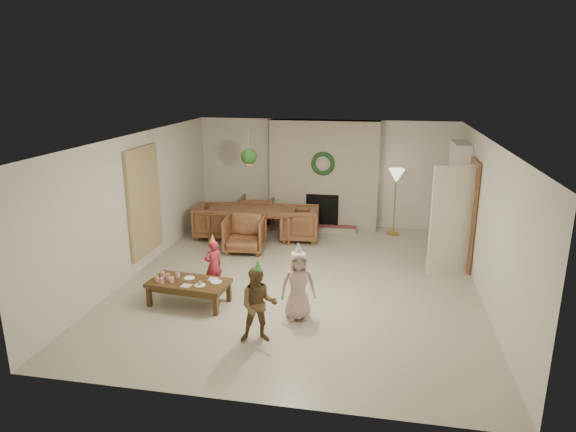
% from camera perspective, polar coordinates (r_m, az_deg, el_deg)
% --- Properties ---
extents(floor, '(7.00, 7.00, 0.00)m').
position_cam_1_polar(floor, '(8.96, 1.42, -7.26)').
color(floor, '#B7B29E').
rests_on(floor, ground).
extents(ceiling, '(7.00, 7.00, 0.00)m').
position_cam_1_polar(ceiling, '(8.31, 1.54, 8.81)').
color(ceiling, white).
rests_on(ceiling, wall_back).
extents(wall_back, '(7.00, 0.00, 7.00)m').
position_cam_1_polar(wall_back, '(11.93, 4.19, 4.86)').
color(wall_back, silver).
rests_on(wall_back, floor).
extents(wall_front, '(7.00, 0.00, 7.00)m').
position_cam_1_polar(wall_front, '(5.33, -4.67, -9.42)').
color(wall_front, silver).
rests_on(wall_front, floor).
extents(wall_left, '(0.00, 7.00, 7.00)m').
position_cam_1_polar(wall_left, '(9.49, -16.71, 1.34)').
color(wall_left, silver).
rests_on(wall_left, floor).
extents(wall_right, '(0.00, 7.00, 7.00)m').
position_cam_1_polar(wall_right, '(8.62, 21.58, -0.55)').
color(wall_right, silver).
rests_on(wall_right, floor).
extents(fireplace_mass, '(2.50, 0.40, 2.50)m').
position_cam_1_polar(fireplace_mass, '(11.74, 4.08, 4.68)').
color(fireplace_mass, maroon).
rests_on(fireplace_mass, floor).
extents(fireplace_hearth, '(1.60, 0.30, 0.12)m').
position_cam_1_polar(fireplace_hearth, '(11.69, 3.76, -1.38)').
color(fireplace_hearth, maroon).
rests_on(fireplace_hearth, floor).
extents(fireplace_firebox, '(0.75, 0.12, 0.75)m').
position_cam_1_polar(fireplace_firebox, '(11.74, 3.90, 0.68)').
color(fireplace_firebox, black).
rests_on(fireplace_firebox, floor).
extents(fireplace_wreath, '(0.54, 0.10, 0.54)m').
position_cam_1_polar(fireplace_wreath, '(11.46, 3.97, 5.93)').
color(fireplace_wreath, '#173F1B').
rests_on(fireplace_wreath, fireplace_mass).
extents(floor_lamp_base, '(0.28, 0.28, 0.03)m').
position_cam_1_polar(floor_lamp_base, '(11.68, 11.82, -1.94)').
color(floor_lamp_base, gold).
rests_on(floor_lamp_base, floor).
extents(floor_lamp_post, '(0.03, 0.03, 1.35)m').
position_cam_1_polar(floor_lamp_post, '(11.50, 12.01, 1.31)').
color(floor_lamp_post, gold).
rests_on(floor_lamp_post, floor).
extents(floor_lamp_shade, '(0.36, 0.36, 0.30)m').
position_cam_1_polar(floor_lamp_shade, '(11.35, 12.20, 4.48)').
color(floor_lamp_shade, beige).
rests_on(floor_lamp_shade, floor_lamp_post).
extents(bookshelf_carcass, '(0.30, 1.00, 2.20)m').
position_cam_1_polar(bookshelf_carcass, '(10.82, 18.53, 2.12)').
color(bookshelf_carcass, white).
rests_on(bookshelf_carcass, floor).
extents(bookshelf_shelf_a, '(0.30, 0.92, 0.03)m').
position_cam_1_polar(bookshelf_shelf_a, '(10.99, 18.13, -1.17)').
color(bookshelf_shelf_a, white).
rests_on(bookshelf_shelf_a, bookshelf_carcass).
extents(bookshelf_shelf_b, '(0.30, 0.92, 0.03)m').
position_cam_1_polar(bookshelf_shelf_b, '(10.88, 18.31, 0.84)').
color(bookshelf_shelf_b, white).
rests_on(bookshelf_shelf_b, bookshelf_carcass).
extents(bookshelf_shelf_c, '(0.30, 0.92, 0.03)m').
position_cam_1_polar(bookshelf_shelf_c, '(10.79, 18.49, 2.90)').
color(bookshelf_shelf_c, white).
rests_on(bookshelf_shelf_c, bookshelf_carcass).
extents(bookshelf_shelf_d, '(0.30, 0.92, 0.03)m').
position_cam_1_polar(bookshelf_shelf_d, '(10.71, 18.68, 4.98)').
color(bookshelf_shelf_d, white).
rests_on(bookshelf_shelf_d, bookshelf_carcass).
extents(books_row_lower, '(0.20, 0.40, 0.24)m').
position_cam_1_polar(books_row_lower, '(10.80, 18.18, -0.68)').
color(books_row_lower, maroon).
rests_on(books_row_lower, bookshelf_shelf_a).
extents(books_row_mid, '(0.20, 0.44, 0.24)m').
position_cam_1_polar(books_row_mid, '(10.89, 18.24, 1.63)').
color(books_row_mid, '#25548A').
rests_on(books_row_mid, bookshelf_shelf_b).
extents(books_row_upper, '(0.20, 0.36, 0.22)m').
position_cam_1_polar(books_row_upper, '(10.66, 18.52, 3.46)').
color(books_row_upper, '#B48626').
rests_on(books_row_upper, bookshelf_shelf_c).
extents(door_frame, '(0.05, 0.86, 2.04)m').
position_cam_1_polar(door_frame, '(9.81, 19.98, 0.12)').
color(door_frame, brown).
rests_on(door_frame, floor).
extents(door_leaf, '(0.77, 0.32, 2.00)m').
position_cam_1_polar(door_leaf, '(9.39, 18.03, -0.50)').
color(door_leaf, beige).
rests_on(door_leaf, floor).
extents(curtain_panel, '(0.06, 1.20, 2.00)m').
position_cam_1_polar(curtain_panel, '(9.64, -15.97, 1.63)').
color(curtain_panel, '#C5BB8B').
rests_on(curtain_panel, wall_left).
extents(dining_table, '(2.00, 1.23, 0.67)m').
position_cam_1_polar(dining_table, '(11.08, -4.13, -0.87)').
color(dining_table, brown).
rests_on(dining_table, floor).
extents(dining_chair_near, '(0.86, 0.88, 0.74)m').
position_cam_1_polar(dining_chair_near, '(10.28, -4.91, -2.03)').
color(dining_chair_near, brown).
rests_on(dining_chair_near, floor).
extents(dining_chair_far, '(0.86, 0.88, 0.74)m').
position_cam_1_polar(dining_chair_far, '(11.87, -3.47, 0.45)').
color(dining_chair_far, brown).
rests_on(dining_chair_far, floor).
extents(dining_chair_left, '(0.88, 0.86, 0.74)m').
position_cam_1_polar(dining_chair_left, '(11.24, -8.36, -0.58)').
color(dining_chair_left, brown).
rests_on(dining_chair_left, floor).
extents(dining_chair_right, '(0.88, 0.86, 0.74)m').
position_cam_1_polar(dining_chair_right, '(10.95, 1.28, -0.85)').
color(dining_chair_right, brown).
rests_on(dining_chair_right, floor).
extents(hanging_plant_cord, '(0.01, 0.01, 0.70)m').
position_cam_1_polar(hanging_plant_cord, '(10.08, -4.48, 8.01)').
color(hanging_plant_cord, tan).
rests_on(hanging_plant_cord, ceiling).
extents(hanging_plant_pot, '(0.16, 0.16, 0.12)m').
position_cam_1_polar(hanging_plant_pot, '(10.13, -4.43, 6.05)').
color(hanging_plant_pot, '#A76E36').
rests_on(hanging_plant_pot, hanging_plant_cord).
extents(hanging_plant_foliage, '(0.32, 0.32, 0.32)m').
position_cam_1_polar(hanging_plant_foliage, '(10.11, -4.45, 6.72)').
color(hanging_plant_foliage, '#1B4717').
rests_on(hanging_plant_foliage, hanging_plant_pot).
extents(coffee_table_top, '(1.30, 0.74, 0.06)m').
position_cam_1_polar(coffee_table_top, '(8.11, -11.18, -7.44)').
color(coffee_table_top, '#4B3519').
rests_on(coffee_table_top, floor).
extents(coffee_table_apron, '(1.20, 0.64, 0.08)m').
position_cam_1_polar(coffee_table_apron, '(8.13, -11.15, -7.87)').
color(coffee_table_apron, '#4B3519').
rests_on(coffee_table_apron, floor).
extents(coffee_leg_fl, '(0.07, 0.07, 0.33)m').
position_cam_1_polar(coffee_leg_fl, '(8.25, -15.45, -8.77)').
color(coffee_leg_fl, '#4B3519').
rests_on(coffee_leg_fl, floor).
extents(coffee_leg_fr, '(0.07, 0.07, 0.33)m').
position_cam_1_polar(coffee_leg_fr, '(7.75, -8.19, -9.99)').
color(coffee_leg_fr, '#4B3519').
rests_on(coffee_leg_fr, floor).
extents(coffee_leg_bl, '(0.07, 0.07, 0.33)m').
position_cam_1_polar(coffee_leg_bl, '(8.64, -13.70, -7.47)').
color(coffee_leg_bl, '#4B3519').
rests_on(coffee_leg_bl, floor).
extents(coffee_leg_br, '(0.07, 0.07, 0.33)m').
position_cam_1_polar(coffee_leg_br, '(8.17, -6.72, -8.53)').
color(coffee_leg_br, '#4B3519').
rests_on(coffee_leg_br, floor).
extents(cup_a, '(0.07, 0.07, 0.09)m').
position_cam_1_polar(cup_a, '(8.19, -14.67, -6.89)').
color(cup_a, white).
rests_on(cup_a, coffee_table_top).
extents(cup_b, '(0.07, 0.07, 0.09)m').
position_cam_1_polar(cup_b, '(8.34, -14.00, -6.41)').
color(cup_b, white).
rests_on(cup_b, coffee_table_top).
extents(cup_c, '(0.07, 0.07, 0.09)m').
position_cam_1_polar(cup_c, '(8.09, -14.14, -7.12)').
color(cup_c, white).
rests_on(cup_c, coffee_table_top).
extents(cup_d, '(0.07, 0.07, 0.09)m').
position_cam_1_polar(cup_d, '(8.25, -13.47, -6.63)').
color(cup_d, white).
rests_on(cup_d, coffee_table_top).
extents(cup_e, '(0.07, 0.07, 0.09)m').
position_cam_1_polar(cup_e, '(8.09, -13.04, -7.05)').
color(cup_e, white).
rests_on(cup_e, coffee_table_top).
extents(cup_f, '(0.07, 0.07, 0.09)m').
position_cam_1_polar(cup_f, '(8.24, -12.39, -6.57)').
color(cup_f, white).
rests_on(cup_f, coffee_table_top).
extents(plate_a, '(0.19, 0.19, 0.01)m').
position_cam_1_polar(plate_a, '(8.21, -11.12, -6.89)').
color(plate_a, white).
rests_on(plate_a, coffee_table_top).
extents(plate_b, '(0.19, 0.19, 0.01)m').
position_cam_1_polar(plate_b, '(7.91, -9.95, -7.71)').
color(plate_b, white).
rests_on(plate_b, coffee_table_top).
extents(plate_c, '(0.19, 0.19, 0.01)m').
position_cam_1_polar(plate_c, '(7.99, -8.10, -7.38)').
color(plate_c, white).
rests_on(plate_c, coffee_table_top).
extents(food_scoop, '(0.07, 0.07, 0.07)m').
position_cam_1_polar(food_scoop, '(7.90, -9.97, -7.46)').
color(food_scoop, tan).
rests_on(food_scoop, plate_b).
extents(napkin_left, '(0.16, 0.16, 0.01)m').
position_cam_1_polar(napkin_left, '(7.93, -11.45, -7.74)').
color(napkin_left, '#E4A8B6').
rests_on(napkin_left, coffee_table_top).
extents(napkin_right, '(0.16, 0.16, 0.01)m').
position_cam_1_polar(napkin_right, '(8.10, -8.50, -7.09)').
color(napkin_right, '#E4A8B6').
rests_on(napkin_right, coffee_table_top).
extents(child_red, '(0.37, 0.37, 0.86)m').
position_cam_1_polar(child_red, '(8.53, -8.45, -5.54)').
color(child_red, '#A52331').
rests_on(child_red, floor).
extents(party_hat_red, '(0.16, 0.16, 0.16)m').
position_cam_1_polar(party_hat_red, '(8.37, -8.58, -2.55)').
color(party_hat_red, gold).
rests_on(party_hat_red, child_red).
extents(child_plaid, '(0.59, 0.51, 1.06)m').
position_cam_1_polar(child_plaid, '(6.86, -3.36, -10.03)').
color(child_plaid, brown).
rests_on(child_plaid, floor).
extents(party_hat_plaid, '(0.14, 0.14, 0.17)m').
position_cam_1_polar(party_hat_plaid, '(6.63, -3.44, -5.61)').
color(party_hat_plaid, green).
rests_on(party_hat_plaid, child_plaid).
extents(child_pink, '(0.59, 0.47, 1.05)m').
position_cam_1_polar(child_pink, '(7.45, 1.16, -7.83)').
color(child_pink, '#CEA5A6').
rests_on(child_pink, floor).
extents(party_hat_pink, '(0.15, 0.15, 0.19)m').
position_cam_1_polar(party_hat_pink, '(7.24, 1.19, -3.70)').
color(party_hat_pink, silver).
rests_on(party_hat_pink, child_pink).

